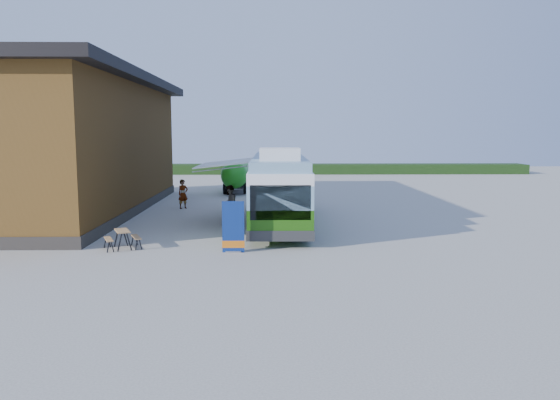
{
  "coord_description": "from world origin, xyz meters",
  "views": [
    {
      "loc": [
        0.59,
        -20.21,
        4.37
      ],
      "look_at": [
        1.07,
        3.76,
        1.4
      ],
      "focal_mm": 35.0,
      "sensor_mm": 36.0,
      "label": 1
    }
  ],
  "objects_px": {
    "banner": "(233,232)",
    "person_a": "(183,194)",
    "slurry_tanker": "(237,174)",
    "person_b": "(230,203)",
    "picnic_table": "(122,235)",
    "bus": "(279,186)"
  },
  "relations": [
    {
      "from": "banner",
      "to": "picnic_table",
      "type": "distance_m",
      "value": 4.3
    },
    {
      "from": "bus",
      "to": "slurry_tanker",
      "type": "height_order",
      "value": "bus"
    },
    {
      "from": "picnic_table",
      "to": "person_b",
      "type": "distance_m",
      "value": 7.31
    },
    {
      "from": "bus",
      "to": "slurry_tanker",
      "type": "relative_size",
      "value": 1.93
    },
    {
      "from": "bus",
      "to": "person_a",
      "type": "relative_size",
      "value": 7.23
    },
    {
      "from": "bus",
      "to": "person_a",
      "type": "bearing_deg",
      "value": 136.74
    },
    {
      "from": "person_a",
      "to": "slurry_tanker",
      "type": "xyz_separation_m",
      "value": [
        2.62,
        8.7,
        0.5
      ]
    },
    {
      "from": "slurry_tanker",
      "to": "bus",
      "type": "bearing_deg",
      "value": -75.98
    },
    {
      "from": "bus",
      "to": "banner",
      "type": "bearing_deg",
      "value": -104.9
    },
    {
      "from": "person_a",
      "to": "person_b",
      "type": "height_order",
      "value": "person_b"
    },
    {
      "from": "bus",
      "to": "banner",
      "type": "distance_m",
      "value": 6.81
    },
    {
      "from": "person_b",
      "to": "banner",
      "type": "bearing_deg",
      "value": 11.71
    },
    {
      "from": "banner",
      "to": "person_a",
      "type": "bearing_deg",
      "value": 107.84
    },
    {
      "from": "person_b",
      "to": "slurry_tanker",
      "type": "distance_m",
      "value": 13.35
    },
    {
      "from": "picnic_table",
      "to": "person_b",
      "type": "xyz_separation_m",
      "value": [
        3.59,
        6.35,
        0.37
      ]
    },
    {
      "from": "banner",
      "to": "slurry_tanker",
      "type": "distance_m",
      "value": 20.43
    },
    {
      "from": "banner",
      "to": "person_b",
      "type": "distance_m",
      "value": 7.09
    },
    {
      "from": "picnic_table",
      "to": "person_a",
      "type": "bearing_deg",
      "value": 63.99
    },
    {
      "from": "person_b",
      "to": "person_a",
      "type": "bearing_deg",
      "value": -140.4
    },
    {
      "from": "bus",
      "to": "slurry_tanker",
      "type": "distance_m",
      "value": 14.2
    },
    {
      "from": "slurry_tanker",
      "to": "person_b",
      "type": "bearing_deg",
      "value": -85.75
    },
    {
      "from": "picnic_table",
      "to": "person_a",
      "type": "distance_m",
      "value": 11.01
    }
  ]
}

